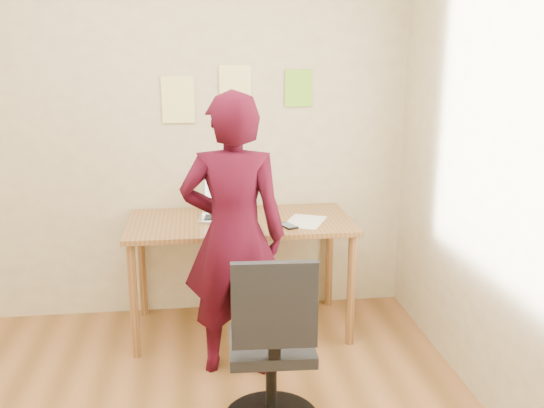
{
  "coord_description": "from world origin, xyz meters",
  "views": [
    {
      "loc": [
        0.32,
        -2.27,
        1.79
      ],
      "look_at": [
        0.73,
        0.95,
        0.95
      ],
      "focal_mm": 40.0,
      "sensor_mm": 36.0,
      "label": 1
    }
  ],
  "objects": [
    {
      "name": "wall_note_right",
      "position": [
        1.01,
        1.74,
        1.53
      ],
      "size": [
        0.18,
        0.0,
        0.24
      ],
      "primitive_type": "cube",
      "color": "#86DE32",
      "rests_on": "room"
    },
    {
      "name": "wall_note_left",
      "position": [
        0.22,
        1.74,
        1.46
      ],
      "size": [
        0.21,
        0.0,
        0.3
      ],
      "primitive_type": "cube",
      "color": "#FFFA98",
      "rests_on": "room"
    },
    {
      "name": "phone",
      "position": [
        0.86,
        1.2,
        0.75
      ],
      "size": [
        0.12,
        0.15,
        0.01
      ],
      "rotation": [
        0.0,
        0.0,
        0.42
      ],
      "color": "black",
      "rests_on": "desk"
    },
    {
      "name": "wall_note_mid",
      "position": [
        0.59,
        1.74,
        1.53
      ],
      "size": [
        0.21,
        0.0,
        0.3
      ],
      "primitive_type": "cube",
      "color": "#FFFA98",
      "rests_on": "room"
    },
    {
      "name": "desk",
      "position": [
        0.59,
        1.38,
        0.65
      ],
      "size": [
        1.4,
        0.7,
        0.74
      ],
      "color": "olive",
      "rests_on": "ground"
    },
    {
      "name": "office_chair",
      "position": [
        0.65,
        0.27,
        0.39
      ],
      "size": [
        0.47,
        0.47,
        0.9
      ],
      "rotation": [
        0.0,
        0.0,
        -0.05
      ],
      "color": "black",
      "rests_on": "ground"
    },
    {
      "name": "laptop",
      "position": [
        0.51,
        1.46,
        0.79
      ],
      "size": [
        0.37,
        0.34,
        0.24
      ],
      "rotation": [
        0.0,
        0.0,
        -0.14
      ],
      "color": "#AFAEB6",
      "rests_on": "desk"
    },
    {
      "name": "paper_sheet",
      "position": [
        0.99,
        1.3,
        0.74
      ],
      "size": [
        0.33,
        0.37,
        0.0
      ],
      "primitive_type": "cube",
      "rotation": [
        0.0,
        0.0,
        -0.44
      ],
      "color": "white",
      "rests_on": "desk"
    },
    {
      "name": "room",
      "position": [
        0.0,
        0.0,
        1.35
      ],
      "size": [
        3.58,
        3.58,
        2.78
      ],
      "color": "brown",
      "rests_on": "ground"
    },
    {
      "name": "person",
      "position": [
        0.51,
        0.88,
        0.79
      ],
      "size": [
        0.62,
        0.45,
        1.59
      ],
      "primitive_type": "imported",
      "rotation": [
        0.0,
        0.0,
        3.01
      ],
      "color": "#3B0817",
      "rests_on": "ground"
    }
  ]
}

